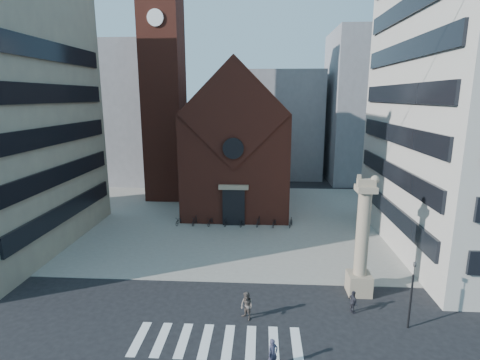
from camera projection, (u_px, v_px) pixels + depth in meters
name	position (u px, v px, depth m)	size (l,w,h in m)	color
ground	(214.00, 312.00, 24.45)	(120.00, 120.00, 0.00)	black
piazza	(235.00, 219.00, 42.95)	(46.00, 30.00, 0.05)	gray
zebra_crossing	(217.00, 341.00, 21.49)	(10.20, 3.20, 0.01)	white
church	(238.00, 143.00, 47.09)	(12.00, 16.65, 18.00)	maroon
campanile	(164.00, 81.00, 48.86)	(5.50, 5.50, 31.20)	maroon
bg_block_left	(124.00, 114.00, 62.17)	(16.00, 14.00, 22.00)	gray
bg_block_mid	(279.00, 124.00, 65.97)	(14.00, 12.00, 18.00)	gray
bg_block_right	(378.00, 107.00, 61.47)	(16.00, 14.00, 24.00)	gray
lion_column	(362.00, 248.00, 26.03)	(1.63, 1.60, 8.68)	gray
traffic_light	(411.00, 294.00, 22.28)	(0.13, 0.16, 4.30)	black
pedestrian_0	(273.00, 354.00, 19.26)	(0.59, 0.39, 1.62)	#343246
pedestrian_1	(247.00, 306.00, 23.45)	(0.89, 0.69, 1.83)	#564B45
pedestrian_2	(353.00, 302.00, 24.19)	(0.90, 0.38, 1.54)	#2A2931
scooter_0	(179.00, 221.00, 40.90)	(0.58, 1.67, 0.88)	black
scooter_1	(195.00, 221.00, 40.79)	(0.46, 1.62, 0.97)	black
scooter_2	(211.00, 221.00, 40.70)	(0.58, 1.67, 0.88)	black
scooter_3	(227.00, 221.00, 40.59)	(0.46, 1.62, 0.97)	black
scooter_4	(243.00, 222.00, 40.50)	(0.58, 1.67, 0.88)	black
scooter_5	(259.00, 222.00, 40.39)	(0.46, 1.62, 0.97)	black
scooter_6	(275.00, 223.00, 40.30)	(0.58, 1.67, 0.88)	black
scooter_7	(291.00, 222.00, 40.19)	(0.46, 1.62, 0.97)	black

